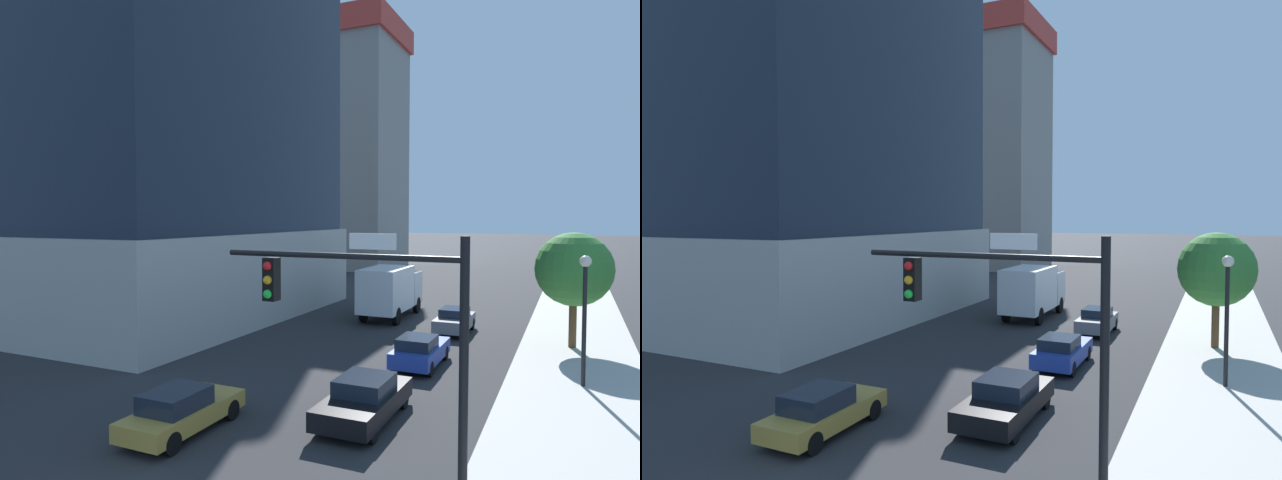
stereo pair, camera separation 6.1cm
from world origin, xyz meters
The scene contains 10 objects.
sidewalk centered at (8.89, 20.00, 0.07)m, with size 5.33×120.00×0.15m, color #B2AFA8.
construction_building centered at (-18.93, 59.25, 17.20)m, with size 17.94×13.74×40.34m.
traffic_light_pole centered at (4.60, 4.31, 4.43)m, with size 5.91×0.48×6.18m.
street_lamp centered at (9.07, 15.94, 3.52)m, with size 0.44×0.44×5.05m.
street_tree centered at (8.66, 22.57, 4.05)m, with size 3.68×3.68×5.76m.
car_blue centered at (2.52, 16.45, 0.71)m, with size 1.76×4.32×1.43m.
car_gold centered at (-2.24, 6.03, 0.70)m, with size 1.75×4.32×1.42m.
car_gray centered at (2.52, 24.12, 0.73)m, with size 1.73×4.10×1.43m.
car_black centered at (2.52, 9.43, 0.71)m, with size 1.92×4.74×1.44m.
box_truck centered at (-2.24, 26.95, 1.90)m, with size 2.44×6.88×3.38m.
Camera 2 is at (8.74, -7.09, 6.73)m, focal length 30.52 mm.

